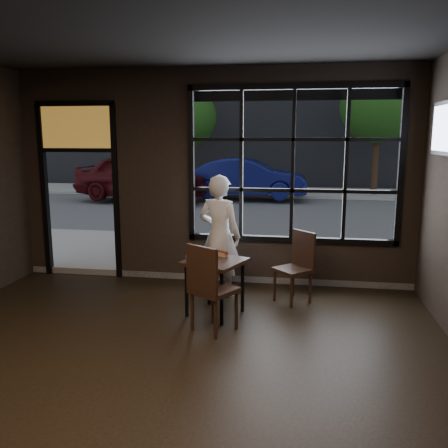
% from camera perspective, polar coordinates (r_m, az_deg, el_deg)
% --- Properties ---
extents(floor, '(6.00, 7.00, 0.02)m').
position_cam_1_polar(floor, '(4.32, -10.60, -20.74)').
color(floor, black).
rests_on(floor, ground).
extents(window_frame, '(3.06, 0.12, 2.28)m').
position_cam_1_polar(window_frame, '(6.97, 8.27, 7.02)').
color(window_frame, black).
rests_on(window_frame, ground).
extents(stained_transom, '(1.20, 0.06, 0.70)m').
position_cam_1_polar(stained_transom, '(7.75, -17.32, 11.08)').
color(stained_transom, orange).
rests_on(stained_transom, ground).
extents(street_asphalt, '(60.00, 41.00, 0.04)m').
position_cam_1_polar(street_asphalt, '(27.58, 6.38, 5.88)').
color(street_asphalt, '#545456').
rests_on(street_asphalt, ground).
extents(building_across, '(28.00, 12.00, 15.00)m').
position_cam_1_polar(building_across, '(27.01, 6.62, 21.81)').
color(building_across, '#5B5956').
rests_on(building_across, ground).
extents(cafe_table, '(0.85, 0.85, 0.71)m').
position_cam_1_polar(cafe_table, '(5.98, -1.10, -7.59)').
color(cafe_table, black).
rests_on(cafe_table, floor).
extents(chair_near, '(0.61, 0.61, 1.03)m').
position_cam_1_polar(chair_near, '(5.47, -1.19, -7.60)').
color(chair_near, black).
rests_on(chair_near, floor).
extents(chair_window, '(0.59, 0.59, 0.96)m').
position_cam_1_polar(chair_window, '(6.44, 8.29, -5.21)').
color(chair_window, black).
rests_on(chair_window, floor).
extents(man, '(0.71, 0.57, 1.70)m').
position_cam_1_polar(man, '(6.59, -0.55, -1.42)').
color(man, white).
rests_on(man, floor).
extents(hotdog, '(0.21, 0.17, 0.06)m').
position_cam_1_polar(hotdog, '(6.07, -0.37, -3.59)').
color(hotdog, tan).
rests_on(hotdog, cafe_table).
extents(cup, '(0.17, 0.17, 0.10)m').
position_cam_1_polar(cup, '(5.81, -4.02, -4.07)').
color(cup, silver).
rests_on(cup, cafe_table).
extents(navy_car, '(4.13, 1.48, 1.36)m').
position_cam_1_polar(navy_car, '(16.43, 2.76, 5.55)').
color(navy_car, '#0E134F').
rests_on(navy_car, street_asphalt).
extents(maroon_car, '(4.69, 2.51, 1.52)m').
position_cam_1_polar(maroon_car, '(16.18, -9.97, 5.61)').
color(maroon_car, '#400A0D').
rests_on(maroon_car, street_asphalt).
extents(tree_left, '(2.43, 2.43, 4.14)m').
position_cam_1_polar(tree_left, '(18.84, -4.70, 12.68)').
color(tree_left, '#332114').
rests_on(tree_left, street_asphalt).
extents(tree_right, '(2.73, 2.73, 4.66)m').
position_cam_1_polar(tree_right, '(18.29, 18.10, 13.41)').
color(tree_right, '#332114').
rests_on(tree_right, street_asphalt).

